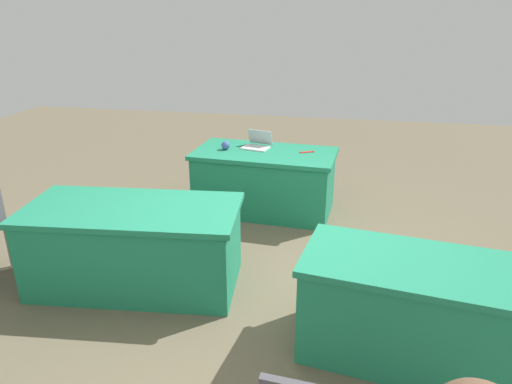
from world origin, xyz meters
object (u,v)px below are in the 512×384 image
Objects in this scene: table_mid_left at (135,246)px; yarn_ball at (226,145)px; table_foreground at (264,181)px; table_back_left at (404,308)px; scissors_red at (307,152)px; laptop_silver at (257,144)px.

yarn_ball is (-0.37, -1.88, 0.43)m from table_mid_left.
table_foreground is 2.80m from table_back_left.
table_back_left is at bearing 120.90° from table_foreground.
table_foreground is at bearing -179.52° from yarn_ball.
table_foreground is 0.89× the size of table_mid_left.
table_back_left is at bearing 128.69° from yarn_ball.
table_foreground is at bearing -18.55° from scissors_red.
table_back_left is 2.67m from scissors_red.
table_foreground is 16.95× the size of yarn_ball.
table_mid_left and table_back_left have the same top height.
table_foreground is at bearing 142.67° from laptop_silver.
laptop_silver is (1.56, -2.55, 0.42)m from table_back_left.
yarn_ball is 0.57× the size of scissors_red.
table_foreground and table_mid_left have the same top height.
table_foreground is 9.72× the size of scissors_red.
table_foreground is 1.12× the size of table_back_left.
scissors_red is at bearing -176.10° from yarn_ball.
yarn_ball is (1.92, -2.40, 0.43)m from table_back_left.
scissors_red reaches higher than table_back_left.
laptop_silver reaches higher than table_mid_left.
table_back_left is 3.02m from laptop_silver.
yarn_ball is at bearing -101.11° from table_mid_left.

